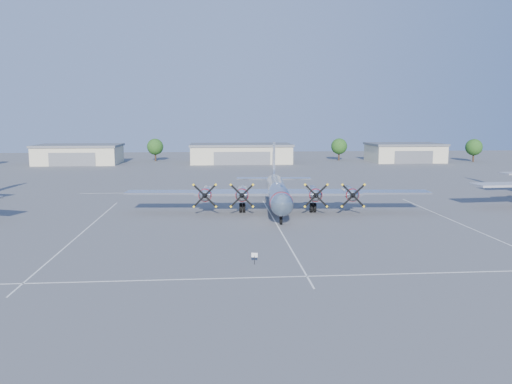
{
  "coord_description": "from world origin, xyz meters",
  "views": [
    {
      "loc": [
        -7.18,
        -60.0,
        12.5
      ],
      "look_at": [
        -2.07,
        2.84,
        3.2
      ],
      "focal_mm": 35.0,
      "sensor_mm": 36.0,
      "label": 1
    }
  ],
  "objects": [
    {
      "name": "hangar_east",
      "position": [
        48.0,
        81.96,
        2.71
      ],
      "size": [
        20.6,
        14.6,
        5.4
      ],
      "color": "beige",
      "rests_on": "ground"
    },
    {
      "name": "parking_lines",
      "position": [
        0.0,
        -1.75,
        0.01
      ],
      "size": [
        60.0,
        50.08,
        0.01
      ],
      "color": "silver",
      "rests_on": "ground"
    },
    {
      "name": "ground",
      "position": [
        0.0,
        0.0,
        0.0
      ],
      "size": [
        260.0,
        260.0,
        0.0
      ],
      "primitive_type": "plane",
      "color": "#565659",
      "rests_on": "ground"
    },
    {
      "name": "tree_far_east",
      "position": [
        68.0,
        80.0,
        4.22
      ],
      "size": [
        4.8,
        4.8,
        6.64
      ],
      "color": "#382619",
      "rests_on": "ground"
    },
    {
      "name": "hangar_center",
      "position": [
        0.0,
        81.96,
        2.71
      ],
      "size": [
        28.6,
        14.6,
        5.4
      ],
      "color": "beige",
      "rests_on": "ground"
    },
    {
      "name": "main_bomber_b29",
      "position": [
        1.2,
        7.16,
        0.0
      ],
      "size": [
        42.24,
        30.48,
        8.92
      ],
      "primitive_type": null,
      "rotation": [
        0.0,
        0.0,
        -0.07
      ],
      "color": "silver",
      "rests_on": "ground"
    },
    {
      "name": "tree_west",
      "position": [
        -25.0,
        90.0,
        4.22
      ],
      "size": [
        4.8,
        4.8,
        6.64
      ],
      "color": "#382619",
      "rests_on": "ground"
    },
    {
      "name": "info_placard",
      "position": [
        -3.92,
        -18.37,
        0.72
      ],
      "size": [
        0.54,
        0.14,
        1.03
      ],
      "rotation": [
        0.0,
        0.0,
        -0.19
      ],
      "color": "black",
      "rests_on": "ground"
    },
    {
      "name": "tree_east",
      "position": [
        30.0,
        88.0,
        4.22
      ],
      "size": [
        4.8,
        4.8,
        6.64
      ],
      "color": "#382619",
      "rests_on": "ground"
    },
    {
      "name": "hangar_west",
      "position": [
        -45.0,
        81.96,
        2.71
      ],
      "size": [
        22.6,
        14.6,
        5.4
      ],
      "color": "beige",
      "rests_on": "ground"
    }
  ]
}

